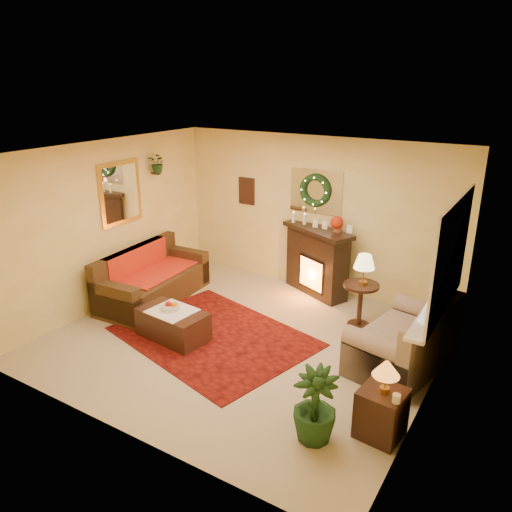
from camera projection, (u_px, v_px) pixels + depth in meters
The scene contains 31 objects.
floor at pixel (243, 340), 6.98m from camera, with size 5.00×5.00×0.00m, color beige.
ceiling at pixel (241, 153), 6.10m from camera, with size 5.00×5.00×0.00m, color white.
wall_back at pixel (315, 215), 8.34m from camera, with size 5.00×5.00×0.00m, color #EFD88C.
wall_front at pixel (113, 321), 4.74m from camera, with size 5.00×5.00×0.00m, color #EFD88C.
wall_left at pixel (108, 225), 7.77m from camera, with size 4.50×4.50×0.00m, color #EFD88C.
wall_right at pixel (439, 294), 5.31m from camera, with size 4.50×4.50×0.00m, color #EFD88C.
area_rug at pixel (214, 336), 7.08m from camera, with size 2.63×1.97×0.01m, color maroon.
sofa at pixel (153, 275), 8.11m from camera, with size 0.87×1.99×0.85m, color brown.
red_throw at pixel (154, 271), 8.24m from camera, with size 0.86×1.39×0.02m, color red.
fireplace at pixel (317, 262), 8.35m from camera, with size 1.18×0.37×1.08m, color black.
poinsettia at pixel (337, 223), 7.89m from camera, with size 0.21×0.21×0.21m, color #B9240A.
mantel_candle_a at pixel (293, 217), 8.33m from camera, with size 0.06×0.06×0.17m, color white.
mantel_candle_b at pixel (305, 219), 8.22m from camera, with size 0.06×0.06×0.18m, color #FFF9C5.
mantel_mirror at pixel (316, 191), 8.19m from camera, with size 0.92×0.02×0.72m, color white.
wreath at pixel (315, 191), 8.15m from camera, with size 0.55×0.55×0.11m, color #194719.
wall_art at pixel (247, 191), 8.90m from camera, with size 0.32×0.03×0.48m, color #381E11.
gold_mirror at pixel (120, 193), 7.85m from camera, with size 0.03×0.84×1.00m, color gold.
hanging_plant at pixel (158, 173), 8.30m from camera, with size 0.33×0.28×0.36m, color #194719.
loveseat at pixel (404, 335), 6.27m from camera, with size 0.88×1.52×0.88m, color #A0907C.
window_frame at pixel (451, 257), 5.67m from camera, with size 0.03×1.86×1.36m, color white.
window_glass at pixel (450, 257), 5.68m from camera, with size 0.02×1.70×1.22m, color black.
window_sill at pixel (434, 309), 5.95m from camera, with size 0.22×1.86×0.04m, color white.
mini_tree at pixel (428, 310), 5.55m from camera, with size 0.20×0.20×0.30m, color silver.
sill_plant at pixel (447, 272), 6.49m from camera, with size 0.30×0.24×0.54m, color black.
side_table_round at pixel (360, 306), 7.28m from camera, with size 0.51×0.51×0.67m, color black.
lamp_cream at pixel (364, 271), 7.08m from camera, with size 0.30×0.30×0.46m, color #FFE09F.
end_table_square at pixel (381, 413), 5.06m from camera, with size 0.43×0.43×0.53m, color black.
lamp_tiffany at pixel (386, 374), 4.88m from camera, with size 0.27×0.27×0.40m, color orange.
coffee_table at pixel (173, 324), 6.98m from camera, with size 0.99×0.54×0.41m, color #4F2318.
fruit_bowl at pixel (171, 308), 6.94m from camera, with size 0.26×0.26×0.06m, color beige.
floor_palm at pixel (315, 401), 4.94m from camera, with size 1.35×1.35×2.41m, color #225C17.
Camera 1 is at (3.38, -5.15, 3.49)m, focal length 35.00 mm.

